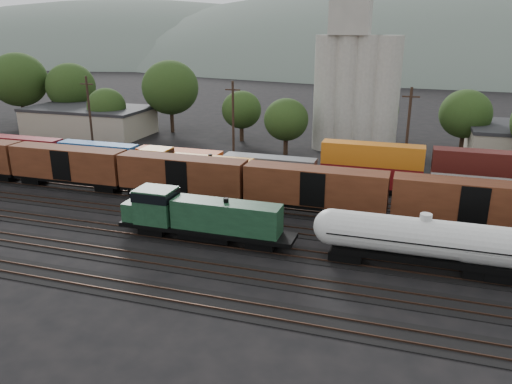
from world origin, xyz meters
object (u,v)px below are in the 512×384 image
(orange_locomotive, at_px, (189,168))
(grain_silo, at_px, (355,80))
(green_locomotive, at_px, (197,216))
(tank_car_a, at_px, (423,240))

(orange_locomotive, distance_m, grain_silo, 32.20)
(orange_locomotive, bearing_deg, green_locomotive, -62.44)
(green_locomotive, bearing_deg, tank_car_a, -0.00)
(tank_car_a, xyz_separation_m, grain_silo, (-11.02, 41.00, 8.45))
(tank_car_a, bearing_deg, orange_locomotive, 151.72)
(orange_locomotive, bearing_deg, grain_silo, 57.03)
(tank_car_a, relative_size, grain_silo, 0.62)
(green_locomotive, relative_size, grain_silo, 0.58)
(tank_car_a, distance_m, grain_silo, 43.29)
(green_locomotive, bearing_deg, grain_silo, 77.57)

